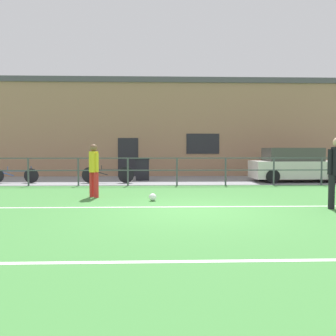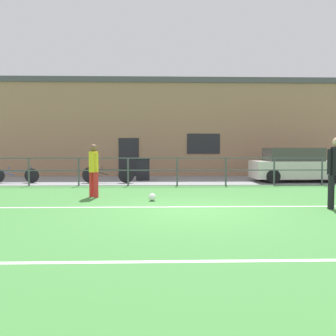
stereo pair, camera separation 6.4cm
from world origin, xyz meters
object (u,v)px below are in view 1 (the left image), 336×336
Objects in this scene: bicycle_parked_0 at (108,175)px; trash_bin_1 at (142,169)px; soccer_ball_match at (153,197)px; trash_bin_0 at (301,167)px; bicycle_parked_1 at (14,175)px; parked_car_red at (295,166)px; player_striker at (94,167)px.

bicycle_parked_0 is 2.13× the size of trash_bin_1.
trash_bin_0 is (7.80, 8.49, 0.45)m from soccer_ball_match.
soccer_ball_match is 0.10× the size of bicycle_parked_1.
trash_bin_0 is at bearing 17.75° from bicycle_parked_0.
player_striker is at bearing -149.16° from parked_car_red.
bicycle_parked_1 reaches higher than soccer_ball_match.
player_striker reaches higher than bicycle_parked_1.
parked_car_red is 3.72× the size of trash_bin_0.
soccer_ball_match is at bearing -69.55° from bicycle_parked_0.
trash_bin_0 reaches higher than trash_bin_1.
parked_car_red is 7.03m from trash_bin_1.
soccer_ball_match is at bearing -42.12° from bicycle_parked_1.
bicycle_parked_1 is 2.00× the size of trash_bin_1.
soccer_ball_match is 11.54m from trash_bin_0.
parked_car_red is 12.53m from bicycle_parked_1.
bicycle_parked_0 is at bearing -2.16° from bicycle_parked_1.
soccer_ball_match is 8.22m from bicycle_parked_1.
player_striker is 4.53m from bicycle_parked_0.
trash_bin_1 is (1.28, 5.83, -0.38)m from player_striker.
player_striker reaches higher than bicycle_parked_0.
player_striker is at bearing -141.60° from trash_bin_0.
player_striker is 5.98m from trash_bin_1.
parked_car_red reaches higher than soccer_ball_match.
player_striker reaches higher than parked_car_red.
bicycle_parked_0 reaches higher than bicycle_parked_1.
trash_bin_0 is (1.37, 2.70, -0.18)m from parked_car_red.
trash_bin_1 is at bearing -167.85° from trash_bin_0.
parked_car_red reaches higher than bicycle_parked_0.
trash_bin_0 is at bearing 12.15° from trash_bin_1.
parked_car_red is (6.42, 5.79, 0.64)m from soccer_ball_match.
player_striker is 6.34m from bicycle_parked_1.
trash_bin_1 is at bearing 42.66° from bicycle_parked_0.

